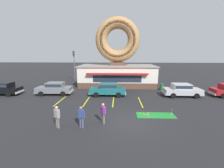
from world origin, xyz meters
The scene contains 26 objects.
ground_plane centered at (0.00, 0.00, 0.00)m, with size 160.00×160.00×0.00m, color #232326.
donut_shop_building centered at (-1.15, 13.94, 3.74)m, with size 12.30×6.75×10.96m.
putting_mat centered at (2.27, 1.37, 0.01)m, with size 3.26×1.26×0.03m, color #1E842D.
mini_donut_near_left centered at (1.79, 1.87, 0.05)m, with size 0.13×0.13×0.04m, color #D8667F.
mini_donut_near_right centered at (1.63, 1.44, 0.05)m, with size 0.13×0.13×0.04m, color #E5C666.
mini_donut_mid_left centered at (1.27, 1.59, 0.05)m, with size 0.13×0.13×0.04m, color #A5724C.
mini_donut_mid_centre centered at (0.96, 1.68, 0.05)m, with size 0.13×0.13×0.04m, color #D17F47.
mini_donut_mid_right centered at (1.34, 1.38, 0.05)m, with size 0.13×0.13×0.04m, color #D8667F.
mini_donut_far_left centered at (3.66, 1.55, 0.05)m, with size 0.13×0.13×0.04m, color #D8667F.
mini_donut_far_centre centered at (1.64, 1.75, 0.05)m, with size 0.13×0.13×0.04m, color #D8667F.
mini_donut_far_right centered at (1.59, 0.86, 0.05)m, with size 0.13×0.13×0.04m, color #D8667F.
golf_ball centered at (1.47, 1.37, 0.05)m, with size 0.04×0.04×0.04m, color white.
putting_flag_pin centered at (3.68, 1.44, 0.44)m, with size 0.13×0.01×0.55m.
car_grey centered at (-9.21, 7.68, 0.87)m, with size 4.62×2.12×1.60m.
car_teal centered at (-2.25, 7.48, 0.87)m, with size 4.56×1.99×1.60m.
car_silver centered at (6.91, 7.46, 0.87)m, with size 4.56×1.99×1.60m.
car_black centered at (-15.85, 7.30, 0.87)m, with size 4.57×2.00×1.60m.
pedestrian_blue_sweater_man centered at (-5.30, -1.11, 0.89)m, with size 0.51×0.41×1.62m.
pedestrian_hooded_kid centered at (-2.10, -0.29, 0.88)m, with size 0.41×0.51×1.60m.
pedestrian_leather_jacket_man centered at (-3.59, -1.06, 0.88)m, with size 0.56×0.37×1.60m.
trash_bin centered at (5.38, 10.76, 0.50)m, with size 0.57×0.57×0.97m.
traffic_light_pole centered at (-9.31, 17.16, 3.71)m, with size 0.28×0.47×5.80m.
parking_stripe_far_left centered at (-7.52, 5.00, 0.00)m, with size 0.12×3.60×0.01m, color yellow.
parking_stripe_left centered at (-4.52, 5.00, 0.00)m, with size 0.12×3.60×0.01m, color yellow.
parking_stripe_mid_left centered at (-1.52, 5.00, 0.00)m, with size 0.12×3.60×0.01m, color yellow.
parking_stripe_centre centered at (1.48, 5.00, 0.00)m, with size 0.12×3.60×0.01m, color yellow.
Camera 1 is at (-0.98, -10.89, 5.22)m, focal length 24.00 mm.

